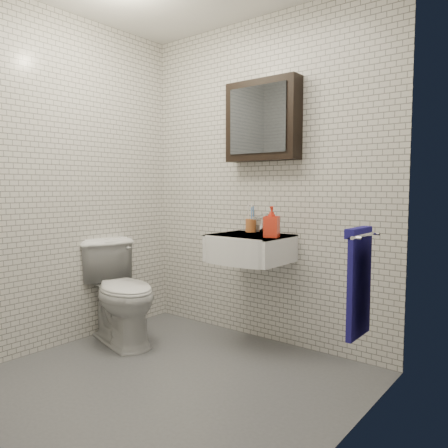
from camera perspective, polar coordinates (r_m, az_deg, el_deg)
name	(u,v)px	position (r m, az deg, el deg)	size (l,w,h in m)	color
ground	(172,379)	(2.91, -6.79, -19.47)	(2.20, 2.00, 0.01)	#505358
room_shell	(170,143)	(2.67, -7.11, 10.51)	(2.22, 2.02, 2.51)	silver
washbasin	(247,248)	(3.21, 3.04, -3.13)	(0.55, 0.50, 0.20)	white
faucet	(262,224)	(3.36, 5.00, -0.03)	(0.06, 0.20, 0.15)	silver
mirror_cabinet	(263,121)	(3.38, 5.06, 13.30)	(0.60, 0.15, 0.60)	black
towel_rail	(359,278)	(2.42, 17.24, -6.74)	(0.09, 0.30, 0.58)	silver
toothbrush_cup	(251,225)	(3.43, 3.52, -0.10)	(0.10, 0.10, 0.23)	#BA642E
soap_bottle	(272,222)	(3.07, 6.25, 0.28)	(0.10, 0.10, 0.22)	orange
toilet	(121,292)	(3.51, -13.33, -8.60)	(0.44, 0.77, 0.79)	silver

